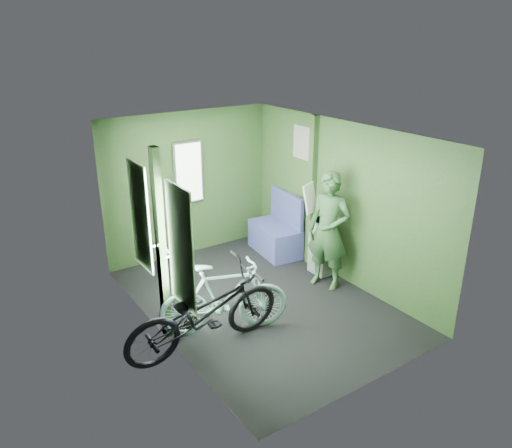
{
  "coord_description": "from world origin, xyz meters",
  "views": [
    {
      "loc": [
        -3.35,
        -4.84,
        3.44
      ],
      "look_at": [
        0.0,
        0.1,
        1.1
      ],
      "focal_mm": 35.0,
      "sensor_mm": 36.0,
      "label": 1
    }
  ],
  "objects_px": {
    "bench_seat": "(276,235)",
    "passenger": "(328,231)",
    "bicycle_mint": "(225,332)",
    "waste_box": "(322,247)",
    "bicycle_black": "(207,350)"
  },
  "relations": [
    {
      "from": "bicycle_mint",
      "to": "passenger",
      "type": "xyz_separation_m",
      "value": [
        1.81,
        0.22,
        0.84
      ]
    },
    {
      "from": "passenger",
      "to": "waste_box",
      "type": "xyz_separation_m",
      "value": [
        0.2,
        0.33,
        -0.42
      ]
    },
    {
      "from": "bicycle_mint",
      "to": "passenger",
      "type": "height_order",
      "value": "passenger"
    },
    {
      "from": "passenger",
      "to": "bench_seat",
      "type": "distance_m",
      "value": 1.43
    },
    {
      "from": "bicycle_black",
      "to": "waste_box",
      "type": "bearing_deg",
      "value": -72.41
    },
    {
      "from": "passenger",
      "to": "waste_box",
      "type": "distance_m",
      "value": 0.57
    },
    {
      "from": "bicycle_black",
      "to": "passenger",
      "type": "height_order",
      "value": "passenger"
    },
    {
      "from": "passenger",
      "to": "bench_seat",
      "type": "height_order",
      "value": "passenger"
    },
    {
      "from": "bicycle_mint",
      "to": "passenger",
      "type": "relative_size",
      "value": 0.93
    },
    {
      "from": "bicycle_black",
      "to": "passenger",
      "type": "bearing_deg",
      "value": -79.04
    },
    {
      "from": "bicycle_black",
      "to": "bicycle_mint",
      "type": "xyz_separation_m",
      "value": [
        0.37,
        0.2,
        0.0
      ]
    },
    {
      "from": "bench_seat",
      "to": "passenger",
      "type": "bearing_deg",
      "value": -86.99
    },
    {
      "from": "passenger",
      "to": "waste_box",
      "type": "relative_size",
      "value": 2.0
    },
    {
      "from": "bicycle_mint",
      "to": "waste_box",
      "type": "bearing_deg",
      "value": -53.35
    },
    {
      "from": "bicycle_mint",
      "to": "bench_seat",
      "type": "distance_m",
      "value": 2.47
    }
  ]
}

